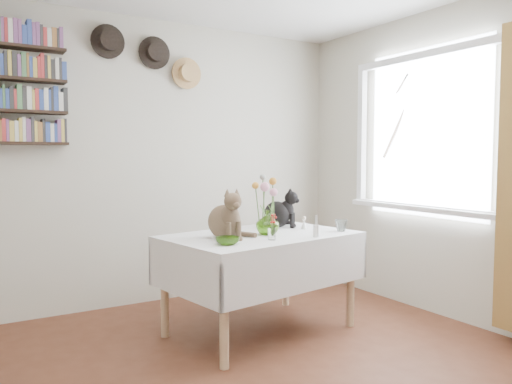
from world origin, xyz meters
TOP-DOWN VIEW (x-y plane):
  - room at (0.00, 0.00)m, footprint 4.08×4.58m
  - window at (1.97, 0.80)m, footprint 0.12×1.52m
  - dining_table at (0.53, 1.08)m, footprint 1.48×1.08m
  - tabby_cat at (0.22, 1.05)m, footprint 0.25×0.31m
  - black_cat at (0.85, 1.33)m, footprint 0.34×0.34m
  - flower_vase at (0.56, 1.03)m, footprint 0.21×0.21m
  - green_bowl at (0.12, 0.81)m, footprint 0.20×0.20m
  - drinking_glass at (1.14, 0.88)m, footprint 0.11×0.11m
  - candlestick at (0.80, 0.76)m, footprint 0.04×0.04m
  - berry_jar at (0.47, 0.82)m, footprint 0.05×0.05m
  - porcelain_figurine at (0.96, 1.12)m, footprint 0.05×0.05m
  - flower_bouquet at (0.56, 1.04)m, footprint 0.17×0.12m
  - wall_hats at (0.12, 2.19)m, footprint 0.98×0.09m

SIDE VIEW (x-z plane):
  - dining_table at x=0.53m, z-range 0.19..0.91m
  - green_bowl at x=0.12m, z-range 0.73..0.78m
  - porcelain_figurine at x=0.96m, z-range 0.72..0.82m
  - drinking_glass at x=1.14m, z-range 0.73..0.82m
  - candlestick at x=0.80m, z-range 0.70..0.86m
  - flower_vase at x=0.56m, z-range 0.73..0.91m
  - berry_jar at x=0.47m, z-range 0.72..0.93m
  - black_cat at x=0.85m, z-range 0.73..1.05m
  - tabby_cat at x=0.22m, z-range 0.73..1.09m
  - flower_bouquet at x=0.56m, z-range 0.88..1.27m
  - room at x=0.00m, z-range -0.04..2.54m
  - window at x=1.97m, z-range 0.74..2.06m
  - wall_hats at x=0.12m, z-range 1.93..2.41m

